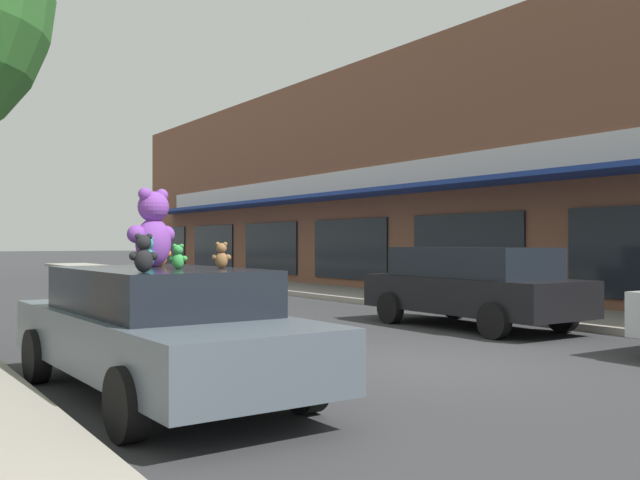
{
  "coord_description": "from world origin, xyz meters",
  "views": [
    {
      "loc": [
        -6.27,
        -7.16,
        1.62
      ],
      "look_at": [
        0.1,
        2.62,
        1.66
      ],
      "focal_mm": 40.0,
      "sensor_mm": 36.0,
      "label": 1
    }
  ],
  "objects_px": {
    "teddy_bear_teal": "(147,253)",
    "teddy_bear_giant": "(153,229)",
    "teddy_bear_black": "(144,254)",
    "teddy_bear_green": "(178,257)",
    "teddy_bear_brown": "(221,256)",
    "parked_car_far_center": "(472,284)",
    "teddy_bear_orange": "(160,251)",
    "plush_art_car": "(158,327)"
  },
  "relations": [
    {
      "from": "plush_art_car",
      "to": "teddy_bear_brown",
      "type": "bearing_deg",
      "value": -37.88
    },
    {
      "from": "teddy_bear_teal",
      "to": "teddy_bear_orange",
      "type": "relative_size",
      "value": 0.96
    },
    {
      "from": "teddy_bear_green",
      "to": "parked_car_far_center",
      "type": "xyz_separation_m",
      "value": [
        7.05,
        2.87,
        -0.64
      ]
    },
    {
      "from": "teddy_bear_green",
      "to": "teddy_bear_black",
      "type": "bearing_deg",
      "value": 81.24
    },
    {
      "from": "teddy_bear_brown",
      "to": "parked_car_far_center",
      "type": "relative_size",
      "value": 0.06
    },
    {
      "from": "plush_art_car",
      "to": "teddy_bear_black",
      "type": "height_order",
      "value": "teddy_bear_black"
    },
    {
      "from": "plush_art_car",
      "to": "teddy_bear_giant",
      "type": "height_order",
      "value": "teddy_bear_giant"
    },
    {
      "from": "teddy_bear_giant",
      "to": "parked_car_far_center",
      "type": "distance_m",
      "value": 7.46
    },
    {
      "from": "teddy_bear_teal",
      "to": "teddy_bear_brown",
      "type": "xyz_separation_m",
      "value": [
        0.61,
        -0.55,
        -0.03
      ]
    },
    {
      "from": "teddy_bear_teal",
      "to": "parked_car_far_center",
      "type": "height_order",
      "value": "teddy_bear_teal"
    },
    {
      "from": "teddy_bear_giant",
      "to": "teddy_bear_black",
      "type": "relative_size",
      "value": 2.44
    },
    {
      "from": "teddy_bear_orange",
      "to": "teddy_bear_black",
      "type": "height_order",
      "value": "teddy_bear_black"
    },
    {
      "from": "parked_car_far_center",
      "to": "teddy_bear_black",
      "type": "bearing_deg",
      "value": -155.62
    },
    {
      "from": "teddy_bear_teal",
      "to": "teddy_bear_giant",
      "type": "bearing_deg",
      "value": -143.85
    },
    {
      "from": "teddy_bear_teal",
      "to": "teddy_bear_black",
      "type": "relative_size",
      "value": 0.95
    },
    {
      "from": "teddy_bear_giant",
      "to": "teddy_bear_teal",
      "type": "xyz_separation_m",
      "value": [
        -0.14,
        -0.2,
        -0.26
      ]
    },
    {
      "from": "teddy_bear_giant",
      "to": "teddy_bear_orange",
      "type": "bearing_deg",
      "value": -149.2
    },
    {
      "from": "teddy_bear_black",
      "to": "teddy_bear_teal",
      "type": "bearing_deg",
      "value": -97.01
    },
    {
      "from": "teddy_bear_brown",
      "to": "parked_car_far_center",
      "type": "bearing_deg",
      "value": -130.37
    },
    {
      "from": "teddy_bear_brown",
      "to": "teddy_bear_giant",
      "type": "bearing_deg",
      "value": -32.7
    },
    {
      "from": "teddy_bear_green",
      "to": "teddy_bear_orange",
      "type": "bearing_deg",
      "value": -63.35
    },
    {
      "from": "teddy_bear_green",
      "to": "teddy_bear_brown",
      "type": "distance_m",
      "value": 0.46
    },
    {
      "from": "plush_art_car",
      "to": "teddy_bear_teal",
      "type": "distance_m",
      "value": 0.8
    },
    {
      "from": "teddy_bear_orange",
      "to": "teddy_bear_green",
      "type": "bearing_deg",
      "value": 110.0
    },
    {
      "from": "plush_art_car",
      "to": "teddy_bear_teal",
      "type": "xyz_separation_m",
      "value": [
        -0.06,
        0.16,
        0.79
      ]
    },
    {
      "from": "teddy_bear_giant",
      "to": "teddy_bear_black",
      "type": "xyz_separation_m",
      "value": [
        -0.55,
        -1.27,
        -0.25
      ]
    },
    {
      "from": "teddy_bear_green",
      "to": "teddy_bear_brown",
      "type": "relative_size",
      "value": 0.93
    },
    {
      "from": "teddy_bear_giant",
      "to": "teddy_bear_brown",
      "type": "bearing_deg",
      "value": 98.94
    },
    {
      "from": "plush_art_car",
      "to": "teddy_bear_green",
      "type": "height_order",
      "value": "teddy_bear_green"
    },
    {
      "from": "teddy_bear_giant",
      "to": "parked_car_far_center",
      "type": "height_order",
      "value": "teddy_bear_giant"
    },
    {
      "from": "teddy_bear_green",
      "to": "teddy_bear_orange",
      "type": "relative_size",
      "value": 0.73
    },
    {
      "from": "parked_car_far_center",
      "to": "teddy_bear_brown",
      "type": "bearing_deg",
      "value": -155.97
    },
    {
      "from": "teddy_bear_brown",
      "to": "teddy_bear_black",
      "type": "relative_size",
      "value": 0.78
    },
    {
      "from": "teddy_bear_teal",
      "to": "parked_car_far_center",
      "type": "distance_m",
      "value": 7.63
    },
    {
      "from": "teddy_bear_teal",
      "to": "teddy_bear_orange",
      "type": "distance_m",
      "value": 0.51
    },
    {
      "from": "teddy_bear_giant",
      "to": "teddy_bear_teal",
      "type": "distance_m",
      "value": 0.36
    },
    {
      "from": "teddy_bear_green",
      "to": "teddy_bear_black",
      "type": "distance_m",
      "value": 0.81
    },
    {
      "from": "plush_art_car",
      "to": "teddy_bear_black",
      "type": "xyz_separation_m",
      "value": [
        -0.47,
        -0.9,
        0.79
      ]
    },
    {
      "from": "teddy_bear_black",
      "to": "teddy_bear_green",
      "type": "bearing_deg",
      "value": -120.34
    },
    {
      "from": "teddy_bear_giant",
      "to": "teddy_bear_orange",
      "type": "distance_m",
      "value": 0.36
    },
    {
      "from": "teddy_bear_green",
      "to": "teddy_bear_black",
      "type": "relative_size",
      "value": 0.73
    },
    {
      "from": "teddy_bear_orange",
      "to": "teddy_bear_black",
      "type": "distance_m",
      "value": 1.64
    }
  ]
}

